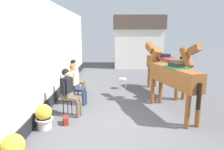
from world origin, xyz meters
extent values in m
plane|color=#56565B|center=(0.00, 3.00, 0.00)|extent=(40.00, 40.00, 0.00)
cube|color=beige|center=(-2.55, 1.50, 1.70)|extent=(0.30, 14.00, 3.40)
cube|color=black|center=(-2.53, 1.50, 0.18)|extent=(0.34, 14.00, 0.36)
cube|color=silver|center=(1.40, 9.48, 1.30)|extent=(3.20, 2.40, 2.60)
cube|color=brown|center=(1.40, 9.48, 3.05)|extent=(3.40, 2.60, 0.90)
cylinder|color=black|center=(-1.70, 0.45, 0.46)|extent=(0.34, 0.34, 0.03)
cylinder|color=black|center=(-1.57, 0.41, 0.22)|extent=(0.02, 0.02, 0.45)
cylinder|color=black|center=(-1.72, 0.59, 0.22)|extent=(0.02, 0.02, 0.45)
cylinder|color=black|center=(-1.81, 0.36, 0.22)|extent=(0.02, 0.02, 0.45)
cube|color=brown|center=(-1.70, 0.45, 0.58)|extent=(0.33, 0.38, 0.20)
cube|color=black|center=(-1.70, 0.45, 0.90)|extent=(0.32, 0.39, 0.44)
sphere|color=tan|center=(-1.70, 0.45, 1.25)|extent=(0.20, 0.20, 0.20)
sphere|color=black|center=(-1.72, 0.46, 1.28)|extent=(0.22, 0.22, 0.22)
cylinder|color=brown|center=(-1.49, 0.47, 0.53)|extent=(0.40, 0.25, 0.13)
cylinder|color=brown|center=(-1.31, 0.40, 0.23)|extent=(0.11, 0.11, 0.46)
cylinder|color=brown|center=(-1.55, 0.32, 0.53)|extent=(0.40, 0.25, 0.13)
cylinder|color=brown|center=(-1.37, 0.25, 0.23)|extent=(0.11, 0.11, 0.46)
cylinder|color=black|center=(-1.61, 0.64, 0.85)|extent=(0.09, 0.09, 0.42)
cylinder|color=black|center=(-1.75, 0.26, 0.85)|extent=(0.09, 0.09, 0.42)
cylinder|color=red|center=(-1.67, 1.43, 0.46)|extent=(0.34, 0.34, 0.03)
cylinder|color=black|center=(-1.54, 1.39, 0.22)|extent=(0.02, 0.02, 0.45)
cylinder|color=black|center=(-1.70, 1.57, 0.22)|extent=(0.02, 0.02, 0.45)
cylinder|color=black|center=(-1.78, 1.34, 0.22)|extent=(0.02, 0.02, 0.45)
cube|color=#2D3851|center=(-1.67, 1.43, 0.58)|extent=(0.33, 0.38, 0.20)
cube|color=beige|center=(-1.67, 1.43, 0.90)|extent=(0.32, 0.39, 0.44)
sphere|color=tan|center=(-1.67, 1.43, 1.25)|extent=(0.20, 0.20, 0.20)
sphere|color=olive|center=(-1.69, 1.44, 1.28)|extent=(0.22, 0.22, 0.22)
cylinder|color=#2D3851|center=(-1.47, 1.45, 0.53)|extent=(0.40, 0.24, 0.13)
cylinder|color=#2D3851|center=(-1.29, 1.39, 0.23)|extent=(0.11, 0.11, 0.46)
cylinder|color=#2D3851|center=(-1.52, 1.30, 0.53)|extent=(0.40, 0.24, 0.13)
cylinder|color=#2D3851|center=(-1.34, 1.24, 0.23)|extent=(0.11, 0.11, 0.46)
cylinder|color=beige|center=(-1.59, 1.62, 0.85)|extent=(0.09, 0.09, 0.42)
cylinder|color=beige|center=(-1.72, 1.24, 0.85)|extent=(0.09, 0.09, 0.42)
cylinder|color=red|center=(-1.84, 2.46, 0.46)|extent=(0.34, 0.34, 0.03)
cylinder|color=black|center=(-1.70, 2.44, 0.22)|extent=(0.02, 0.02, 0.45)
cylinder|color=black|center=(-1.89, 2.59, 0.22)|extent=(0.02, 0.02, 0.45)
cylinder|color=black|center=(-1.93, 2.35, 0.22)|extent=(0.02, 0.02, 0.45)
cube|color=brown|center=(-1.84, 2.46, 0.58)|extent=(0.29, 0.36, 0.20)
cube|color=beige|center=(-1.84, 2.46, 0.90)|extent=(0.27, 0.37, 0.44)
sphere|color=tan|center=(-1.84, 2.46, 1.25)|extent=(0.20, 0.20, 0.20)
sphere|color=black|center=(-1.86, 2.46, 1.28)|extent=(0.22, 0.22, 0.22)
cylinder|color=brown|center=(-1.64, 2.51, 0.53)|extent=(0.40, 0.19, 0.13)
cylinder|color=brown|center=(-1.45, 2.48, 0.23)|extent=(0.11, 0.11, 0.46)
cylinder|color=brown|center=(-1.67, 2.35, 0.53)|extent=(0.40, 0.19, 0.13)
cylinder|color=brown|center=(-1.48, 2.32, 0.23)|extent=(0.11, 0.11, 0.46)
cylinder|color=beige|center=(-1.79, 2.65, 0.85)|extent=(0.09, 0.09, 0.42)
cylinder|color=beige|center=(-1.86, 2.26, 0.85)|extent=(0.09, 0.09, 0.42)
cube|color=brown|center=(1.39, 0.54, 1.16)|extent=(1.03, 2.24, 0.52)
cylinder|color=brown|center=(0.97, 1.44, 0.45)|extent=(0.13, 0.13, 0.90)
cylinder|color=brown|center=(1.27, 1.52, 0.45)|extent=(0.13, 0.13, 0.90)
cylinder|color=brown|center=(1.50, -0.43, 0.45)|extent=(0.13, 0.13, 0.90)
cylinder|color=brown|center=(1.80, -0.34, 0.45)|extent=(0.13, 0.13, 0.90)
cylinder|color=brown|center=(1.06, 1.69, 1.55)|extent=(0.44, 0.68, 0.73)
cube|color=brown|center=(0.97, 2.02, 1.86)|extent=(0.32, 0.56, 0.40)
cube|color=black|center=(1.07, 1.67, 1.69)|extent=(0.21, 0.62, 0.48)
cylinder|color=black|center=(1.70, -0.56, 0.89)|extent=(0.12, 0.12, 0.65)
cube|color=#197238|center=(1.42, 0.44, 1.44)|extent=(0.65, 0.71, 0.03)
cube|color=black|center=(1.42, 0.44, 1.51)|extent=(0.39, 0.50, 0.12)
cube|color=brown|center=(1.72, 2.79, 1.16)|extent=(1.16, 2.22, 0.52)
cylinder|color=brown|center=(2.20, 1.92, 0.45)|extent=(0.13, 0.13, 0.90)
cylinder|color=brown|center=(1.91, 1.81, 0.45)|extent=(0.13, 0.13, 0.90)
cylinder|color=brown|center=(1.54, 3.74, 0.45)|extent=(0.13, 0.13, 0.90)
cylinder|color=brown|center=(1.25, 3.64, 0.45)|extent=(0.13, 0.13, 0.90)
cylinder|color=brown|center=(2.13, 1.66, 1.55)|extent=(0.48, 0.69, 0.73)
cube|color=brown|center=(2.25, 1.34, 1.86)|extent=(0.35, 0.56, 0.40)
cube|color=black|center=(2.12, 1.68, 1.69)|extent=(0.25, 0.61, 0.48)
cylinder|color=black|center=(1.33, 3.86, 0.89)|extent=(0.13, 0.13, 0.65)
cube|color=#8C1E8C|center=(1.69, 2.88, 1.44)|extent=(0.67, 0.73, 0.03)
cube|color=black|center=(1.69, 2.88, 1.51)|extent=(0.41, 0.51, 0.12)
sphere|color=gold|center=(-2.14, -2.01, 0.44)|extent=(0.40, 0.40, 0.40)
cylinder|color=beige|center=(-2.10, -0.46, 0.14)|extent=(0.34, 0.34, 0.28)
cylinder|color=beige|center=(-2.10, -0.46, 0.26)|extent=(0.43, 0.43, 0.04)
sphere|color=gold|center=(-2.10, -0.46, 0.44)|extent=(0.40, 0.40, 0.40)
cylinder|color=white|center=(0.07, 3.36, 0.45)|extent=(0.32, 0.32, 0.03)
cylinder|color=silver|center=(0.20, 3.36, 0.22)|extent=(0.02, 0.02, 0.43)
cylinder|color=silver|center=(0.00, 3.47, 0.22)|extent=(0.02, 0.02, 0.43)
cylinder|color=silver|center=(0.00, 3.25, 0.22)|extent=(0.02, 0.02, 0.43)
cube|color=maroon|center=(-1.63, -0.18, 0.10)|extent=(0.21, 0.30, 0.20)
camera|label=1|loc=(-0.39, -5.35, 2.39)|focal=33.39mm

